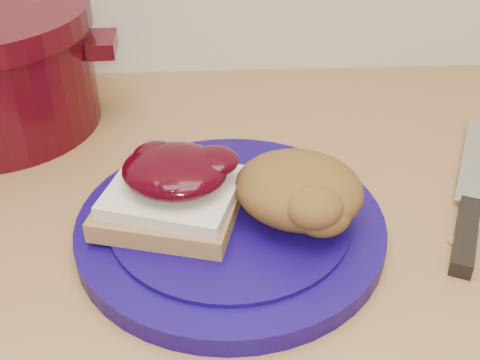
{
  "coord_description": "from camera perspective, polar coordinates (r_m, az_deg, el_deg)",
  "views": [
    {
      "loc": [
        -0.01,
        0.98,
        1.28
      ],
      "look_at": [
        0.01,
        1.45,
        0.95
      ],
      "focal_mm": 45.0,
      "sensor_mm": 36.0,
      "label": 1
    }
  ],
  "objects": [
    {
      "name": "plate",
      "position": [
        0.58,
        -0.89,
        -4.44
      ],
      "size": [
        0.38,
        0.38,
        0.02
      ],
      "primitive_type": "cylinder",
      "rotation": [
        0.0,
        0.0,
        -0.36
      ],
      "color": "#10054B",
      "rests_on": "wood_countertop"
    },
    {
      "name": "sandwich",
      "position": [
        0.56,
        -6.43,
        -0.9
      ],
      "size": [
        0.15,
        0.14,
        0.06
      ],
      "rotation": [
        0.0,
        0.0,
        -0.36
      ],
      "color": "olive",
      "rests_on": "plate"
    },
    {
      "name": "stuffing_mound",
      "position": [
        0.55,
        5.59,
        -0.88
      ],
      "size": [
        0.15,
        0.14,
        0.06
      ],
      "primitive_type": "ellipsoid",
      "rotation": [
        0.0,
        0.0,
        -0.36
      ],
      "color": "brown",
      "rests_on": "plate"
    },
    {
      "name": "chef_knife",
      "position": [
        0.64,
        20.89,
        -2.84
      ],
      "size": [
        0.14,
        0.27,
        0.02
      ],
      "rotation": [
        0.0,
        0.0,
        1.14
      ],
      "color": "black",
      "rests_on": "wood_countertop"
    }
  ]
}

